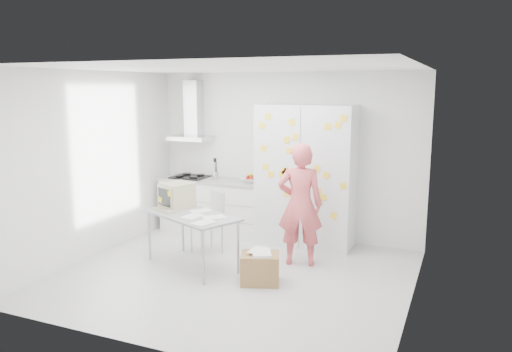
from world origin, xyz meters
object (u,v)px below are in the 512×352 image
at_px(chair, 211,218).
at_px(cardboard_box, 260,268).
at_px(desk, 182,204).
at_px(person, 300,205).

bearing_deg(chair, cardboard_box, -2.21).
bearing_deg(cardboard_box, desk, 166.24).
xyz_separation_m(desk, cardboard_box, (1.34, -0.33, -0.64)).
relative_size(desk, chair, 1.66).
xyz_separation_m(person, cardboard_box, (-0.24, -0.86, -0.66)).
bearing_deg(chair, person, 34.53).
bearing_deg(desk, chair, 94.31).
xyz_separation_m(desk, chair, (0.18, 0.52, -0.31)).
distance_m(desk, chair, 0.63).
distance_m(person, chair, 1.43).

